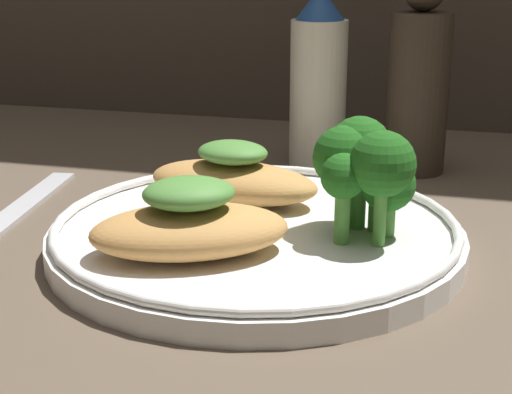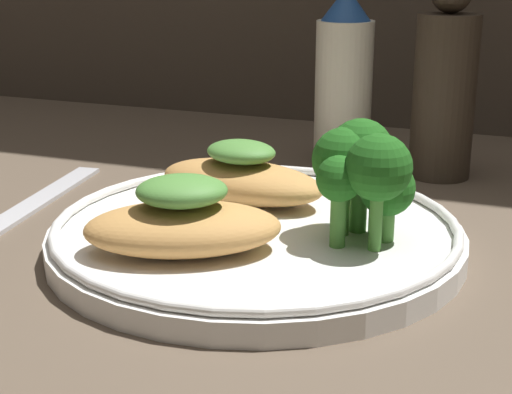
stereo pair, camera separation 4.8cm
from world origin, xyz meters
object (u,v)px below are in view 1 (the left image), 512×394
Objects in this scene: sauce_bottle at (323,82)px; plate at (256,234)px; broccoli_bunch at (366,165)px; pepper_grinder at (418,84)px.

plate is at bearing -91.11° from sauce_bottle.
plate is 8.06cm from broccoli_bunch.
plate is 21.21cm from sauce_bottle.
pepper_grinder is at bearing 85.10° from broccoli_bunch.
sauce_bottle reaches higher than plate.
pepper_grinder is (7.79, -0.00, 0.15)cm from sauce_bottle.
sauce_bottle is 0.92× the size of pepper_grinder.
pepper_grinder is at bearing -0.00° from sauce_bottle.
broccoli_bunch reaches higher than plate.
plate is 3.67× the size of broccoli_bunch.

